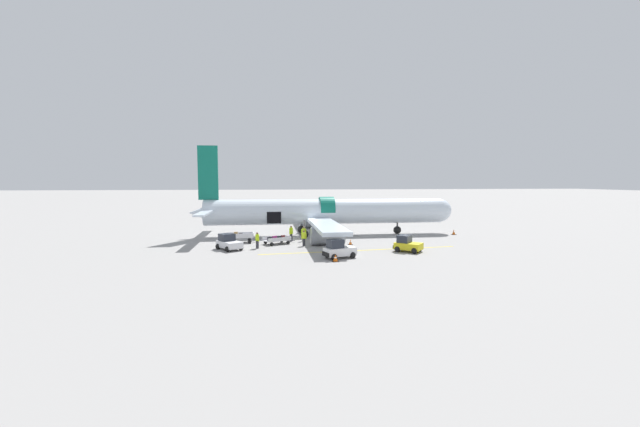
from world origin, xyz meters
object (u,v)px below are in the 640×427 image
object	(u,v)px
ground_crew_loader_b	(257,240)
baggage_cart_loading	(277,240)
ground_crew_loader_a	(304,238)
baggage_tug_lead	(229,243)
baggage_tug_mid	(407,245)
baggage_cart_queued	(241,237)
ground_crew_driver	(304,233)
airplane	(322,213)
baggage_tug_rear	(339,250)
ground_crew_supervisor	(291,233)

from	to	relation	value
ground_crew_loader_b	baggage_cart_loading	bearing A→B (deg)	50.45
ground_crew_loader_a	baggage_tug_lead	bearing A→B (deg)	-171.87
baggage_cart_loading	baggage_tug_lead	bearing A→B (deg)	-150.96
baggage_tug_mid	baggage_cart_queued	distance (m)	18.26
ground_crew_loader_a	ground_crew_loader_b	size ratio (longest dim) A/B	0.99
ground_crew_driver	baggage_cart_queued	bearing A→B (deg)	-178.59
airplane	ground_crew_driver	bearing A→B (deg)	-121.61
baggage_cart_loading	baggage_cart_queued	bearing A→B (deg)	158.89
airplane	ground_crew_loader_b	size ratio (longest dim) A/B	19.91
baggage_tug_rear	ground_crew_loader_a	size ratio (longest dim) A/B	1.89
baggage_tug_mid	baggage_tug_rear	size ratio (longest dim) A/B	0.94
baggage_tug_lead	baggage_cart_loading	distance (m)	5.63
airplane	baggage_cart_queued	xyz separation A→B (m)	(-9.86, -4.68, -2.27)
airplane	ground_crew_loader_b	distance (m)	11.96
baggage_cart_loading	ground_crew_driver	bearing A→B (deg)	29.37
baggage_tug_mid	ground_crew_driver	world-z (taller)	ground_crew_driver
baggage_tug_mid	baggage_cart_loading	distance (m)	13.97
baggage_tug_lead	baggage_tug_rear	world-z (taller)	baggage_tug_rear
baggage_tug_rear	baggage_cart_loading	world-z (taller)	baggage_tug_rear
baggage_tug_mid	ground_crew_loader_b	xyz separation A→B (m)	(-14.60, 3.67, 0.20)
baggage_tug_mid	ground_crew_driver	bearing A→B (deg)	140.11
baggage_tug_lead	baggage_cart_queued	bearing A→B (deg)	78.08
baggage_tug_mid	ground_crew_loader_a	bearing A→B (deg)	154.96
ground_crew_loader_b	ground_crew_supervisor	size ratio (longest dim) A/B	0.94
baggage_tug_lead	ground_crew_loader_b	bearing A→B (deg)	4.39
ground_crew_loader_a	ground_crew_driver	world-z (taller)	ground_crew_driver
baggage_tug_rear	baggage_cart_queued	size ratio (longest dim) A/B	0.85
ground_crew_driver	ground_crew_loader_a	bearing A→B (deg)	-94.77
baggage_cart_loading	baggage_cart_queued	distance (m)	4.31
airplane	ground_crew_driver	size ratio (longest dim) A/B	19.72
baggage_cart_loading	ground_crew_loader_a	xyz separation A→B (m)	(2.79, -1.63, 0.43)
airplane	ground_crew_loader_a	size ratio (longest dim) A/B	20.04
baggage_tug_lead	baggage_cart_queued	size ratio (longest dim) A/B	0.90
airplane	baggage_tug_rear	distance (m)	14.89
baggage_cart_loading	ground_crew_supervisor	size ratio (longest dim) A/B	2.06
airplane	baggage_tug_lead	distance (m)	14.17
baggage_cart_queued	ground_crew_supervisor	xyz separation A→B (m)	(5.65, 0.21, 0.34)
baggage_tug_lead	baggage_tug_mid	size ratio (longest dim) A/B	1.13
ground_crew_driver	ground_crew_supervisor	xyz separation A→B (m)	(-1.44, 0.04, 0.05)
ground_crew_loader_b	ground_crew_supervisor	world-z (taller)	ground_crew_supervisor
baggage_tug_mid	baggage_cart_loading	size ratio (longest dim) A/B	0.80
ground_crew_supervisor	baggage_tug_rear	bearing A→B (deg)	-70.41
airplane	baggage_cart_loading	world-z (taller)	airplane
baggage_tug_rear	ground_crew_driver	world-z (taller)	baggage_tug_rear
baggage_tug_mid	ground_crew_supervisor	distance (m)	13.48
airplane	baggage_cart_loading	distance (m)	8.88
baggage_cart_queued	baggage_tug_lead	bearing A→B (deg)	-101.92
baggage_cart_loading	baggage_cart_queued	world-z (taller)	baggage_cart_queued
baggage_tug_lead	ground_crew_supervisor	bearing A→B (deg)	34.46
baggage_tug_lead	baggage_tug_rear	bearing A→B (deg)	-29.47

